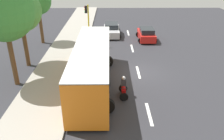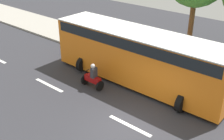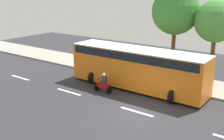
# 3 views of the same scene
# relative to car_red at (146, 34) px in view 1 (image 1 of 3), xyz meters

# --- Properties ---
(ground_plane) EXTENTS (40.00, 60.00, 0.10)m
(ground_plane) POSITION_rel_car_red_xyz_m (1.94, 8.90, -0.76)
(ground_plane) COLOR #2D2D33
(sidewalk) EXTENTS (4.00, 60.00, 0.15)m
(sidewalk) POSITION_rel_car_red_xyz_m (8.94, 8.90, -0.63)
(sidewalk) COLOR #9E998E
(sidewalk) RESTS_ON ground
(lane_stripe_far_north) EXTENTS (0.20, 2.40, 0.01)m
(lane_stripe_far_north) POSITION_rel_car_red_xyz_m (1.94, -3.10, -0.70)
(lane_stripe_far_north) COLOR white
(lane_stripe_far_north) RESTS_ON ground
(lane_stripe_north) EXTENTS (0.20, 2.40, 0.01)m
(lane_stripe_north) POSITION_rel_car_red_xyz_m (1.94, 2.90, -0.70)
(lane_stripe_north) COLOR white
(lane_stripe_north) RESTS_ON ground
(lane_stripe_mid) EXTENTS (0.20, 2.40, 0.01)m
(lane_stripe_mid) POSITION_rel_car_red_xyz_m (1.94, 8.90, -0.70)
(lane_stripe_mid) COLOR white
(lane_stripe_mid) RESTS_ON ground
(lane_stripe_south) EXTENTS (0.20, 2.40, 0.01)m
(lane_stripe_south) POSITION_rel_car_red_xyz_m (1.94, 14.90, -0.70)
(lane_stripe_south) COLOR white
(lane_stripe_south) RESTS_ON ground
(car_red) EXTENTS (2.22, 3.82, 1.52)m
(car_red) POSITION_rel_car_red_xyz_m (0.00, 0.00, 0.00)
(car_red) COLOR red
(car_red) RESTS_ON ground
(car_silver) EXTENTS (2.35, 4.21, 1.52)m
(car_silver) POSITION_rel_car_red_xyz_m (4.16, -1.93, 0.00)
(car_silver) COLOR #B7B7BC
(car_silver) RESTS_ON ground
(city_bus) EXTENTS (3.20, 11.00, 3.16)m
(city_bus) POSITION_rel_car_red_xyz_m (5.69, 11.20, 1.14)
(city_bus) COLOR orange
(city_bus) RESTS_ON ground
(motorcycle) EXTENTS (0.60, 1.30, 1.53)m
(motorcycle) POSITION_rel_car_red_xyz_m (3.45, 12.75, -0.07)
(motorcycle) COLOR black
(motorcycle) RESTS_ON ground
(pedestrian_near_signal) EXTENTS (0.40, 0.24, 1.69)m
(pedestrian_near_signal) POSITION_rel_car_red_xyz_m (7.40, 9.46, 0.35)
(pedestrian_near_signal) COLOR #3F3F3F
(pedestrian_near_signal) RESTS_ON sidewalk
(traffic_light_corner) EXTENTS (0.49, 0.24, 4.50)m
(traffic_light_corner) POSITION_rel_car_red_xyz_m (6.79, 1.78, 2.22)
(traffic_light_corner) COLOR yellow
(traffic_light_corner) RESTS_ON ground
(street_tree_north) EXTENTS (2.90, 2.90, 6.18)m
(street_tree_north) POSITION_rel_car_red_xyz_m (12.20, 0.89, 3.97)
(street_tree_north) COLOR brown
(street_tree_north) RESTS_ON ground
(street_tree_south) EXTENTS (4.22, 4.22, 7.74)m
(street_tree_south) POSITION_rel_car_red_xyz_m (11.62, 10.88, 4.90)
(street_tree_south) COLOR brown
(street_tree_south) RESTS_ON ground
(street_tree_center) EXTENTS (3.58, 3.58, 6.75)m
(street_tree_center) POSITION_rel_car_red_xyz_m (11.85, 7.33, 4.22)
(street_tree_center) COLOR brown
(street_tree_center) RESTS_ON ground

